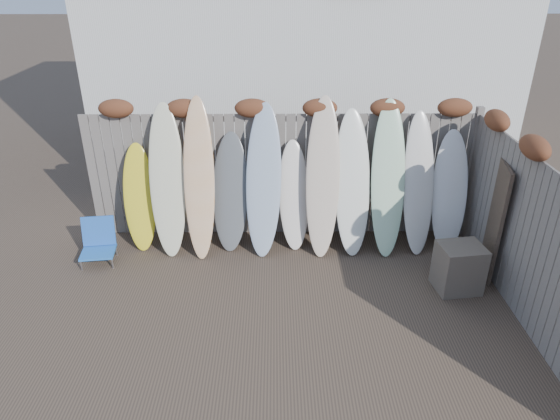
{
  "coord_description": "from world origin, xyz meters",
  "views": [
    {
      "loc": [
        -0.06,
        -4.87,
        4.05
      ],
      "look_at": [
        0.0,
        1.2,
        1.0
      ],
      "focal_mm": 32.0,
      "sensor_mm": 36.0,
      "label": 1
    }
  ],
  "objects_px": {
    "wooden_crate": "(459,268)",
    "lattice_panel": "(492,215)",
    "surfboard_0": "(140,198)",
    "beach_chair": "(98,242)"
  },
  "relations": [
    {
      "from": "wooden_crate",
      "to": "lattice_panel",
      "type": "bearing_deg",
      "value": 45.08
    },
    {
      "from": "wooden_crate",
      "to": "surfboard_0",
      "type": "bearing_deg",
      "value": 164.37
    },
    {
      "from": "wooden_crate",
      "to": "surfboard_0",
      "type": "distance_m",
      "value": 4.75
    },
    {
      "from": "wooden_crate",
      "to": "lattice_panel",
      "type": "distance_m",
      "value": 0.97
    },
    {
      "from": "lattice_panel",
      "to": "surfboard_0",
      "type": "height_order",
      "value": "lattice_panel"
    },
    {
      "from": "wooden_crate",
      "to": "surfboard_0",
      "type": "relative_size",
      "value": 0.4
    },
    {
      "from": "beach_chair",
      "to": "lattice_panel",
      "type": "xyz_separation_m",
      "value": [
        5.7,
        -0.23,
        0.54
      ]
    },
    {
      "from": "beach_chair",
      "to": "surfboard_0",
      "type": "xyz_separation_m",
      "value": [
        0.57,
        0.46,
        0.51
      ]
    },
    {
      "from": "lattice_panel",
      "to": "surfboard_0",
      "type": "distance_m",
      "value": 5.18
    },
    {
      "from": "surfboard_0",
      "to": "wooden_crate",
      "type": "bearing_deg",
      "value": -21.59
    }
  ]
}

